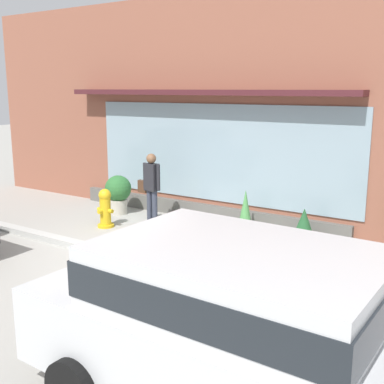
{
  "coord_description": "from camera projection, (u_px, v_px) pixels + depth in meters",
  "views": [
    {
      "loc": [
        5.93,
        -6.46,
        3.02
      ],
      "look_at": [
        0.9,
        1.2,
        1.06
      ],
      "focal_mm": 45.34,
      "sensor_mm": 36.0,
      "label": 1
    }
  ],
  "objects": [
    {
      "name": "potted_plant_low_front",
      "position": [
        245.0,
        212.0,
        10.24
      ],
      "size": [
        0.31,
        0.31,
        0.94
      ],
      "color": "#B7B2A3",
      "rests_on": "ground_plane"
    },
    {
      "name": "pedestrian_with_handbag",
      "position": [
        151.0,
        184.0,
        10.75
      ],
      "size": [
        0.66,
        0.23,
        1.62
      ],
      "rotation": [
        0.0,
        0.0,
        3.04
      ],
      "color": "#333847",
      "rests_on": "ground_plane"
    },
    {
      "name": "storefront",
      "position": [
        207.0,
        112.0,
        11.17
      ],
      "size": [
        14.0,
        0.81,
        5.1
      ],
      "color": "#935642",
      "rests_on": "ground_plane"
    },
    {
      "name": "parked_car_silver",
      "position": [
        252.0,
        327.0,
        4.36
      ],
      "size": [
        4.62,
        2.18,
        1.65
      ],
      "rotation": [
        0.0,
        0.0,
        -0.03
      ],
      "color": "silver",
      "rests_on": "ground_plane"
    },
    {
      "name": "ground_plane",
      "position": [
        117.0,
        253.0,
        9.09
      ],
      "size": [
        60.0,
        60.0,
        0.0
      ],
      "primitive_type": "plane",
      "color": "#9E9B93"
    },
    {
      "name": "potted_plant_by_entrance",
      "position": [
        304.0,
        227.0,
        9.52
      ],
      "size": [
        0.43,
        0.43,
        0.73
      ],
      "color": "#4C4C51",
      "rests_on": "ground_plane"
    },
    {
      "name": "curb_strip",
      "position": [
        109.0,
        253.0,
        8.92
      ],
      "size": [
        14.0,
        0.24,
        0.12
      ],
      "primitive_type": "cube",
      "color": "#B2B2AD",
      "rests_on": "ground_plane"
    },
    {
      "name": "fire_hydrant",
      "position": [
        105.0,
        208.0,
        10.7
      ],
      "size": [
        0.42,
        0.39,
        0.86
      ],
      "color": "gold",
      "rests_on": "ground_plane"
    },
    {
      "name": "potted_plant_doorstep",
      "position": [
        118.0,
        192.0,
        11.82
      ],
      "size": [
        0.64,
        0.64,
        0.95
      ],
      "color": "#B7B2A3",
      "rests_on": "ground_plane"
    }
  ]
}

